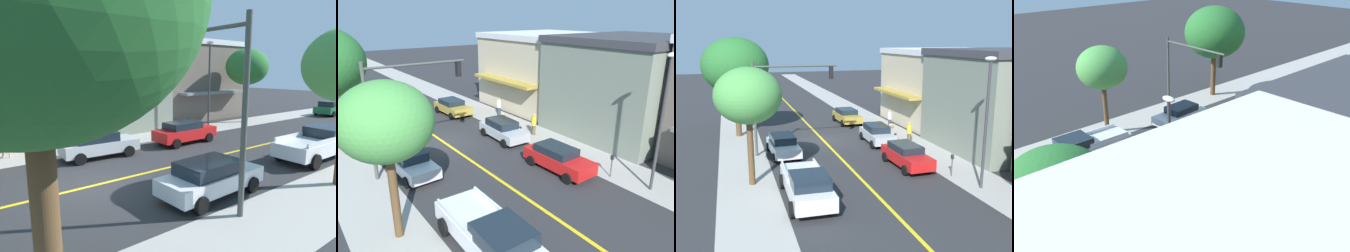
% 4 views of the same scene
% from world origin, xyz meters
% --- Properties ---
extents(ground_plane, '(140.00, 140.00, 0.00)m').
position_xyz_m(ground_plane, '(0.00, 0.00, 0.00)').
color(ground_plane, '#2D2D30').
extents(sidewalk_left, '(3.24, 126.00, 0.01)m').
position_xyz_m(sidewalk_left, '(-6.53, 0.00, 0.00)').
color(sidewalk_left, '#ADA8A0').
rests_on(sidewalk_left, ground).
extents(sidewalk_right, '(3.24, 126.00, 0.01)m').
position_xyz_m(sidewalk_right, '(6.53, 0.00, 0.00)').
color(sidewalk_right, '#ADA8A0').
rests_on(sidewalk_right, ground).
extents(road_centerline_stripe, '(0.20, 126.00, 0.00)m').
position_xyz_m(road_centerline_stripe, '(0.00, 0.00, 0.00)').
color(road_centerline_stripe, yellow).
rests_on(road_centerline_stripe, ground).
extents(pale_office_building, '(11.35, 11.12, 7.23)m').
position_xyz_m(pale_office_building, '(-13.38, -3.28, 3.63)').
color(pale_office_building, beige).
rests_on(pale_office_building, ground).
extents(street_tree_right_corner, '(5.48, 5.48, 8.30)m').
position_xyz_m(street_tree_right_corner, '(6.56, -3.55, 5.94)').
color(street_tree_right_corner, brown).
rests_on(street_tree_right_corner, ground).
extents(street_tree_left_far, '(3.68, 3.68, 6.66)m').
position_xyz_m(street_tree_left_far, '(6.23, 8.58, 5.07)').
color(street_tree_left_far, brown).
rests_on(street_tree_left_far, ground).
extents(fire_hydrant, '(0.44, 0.24, 0.77)m').
position_xyz_m(fire_hydrant, '(-5.39, 2.25, 0.38)').
color(fire_hydrant, silver).
rests_on(fire_hydrant, ground).
extents(parking_meter, '(0.12, 0.18, 1.35)m').
position_xyz_m(parking_meter, '(-5.42, 10.59, 0.89)').
color(parking_meter, '#4C4C51').
rests_on(parking_meter, ground).
extents(traffic_light_mast, '(6.01, 0.32, 6.65)m').
position_xyz_m(traffic_light_mast, '(3.72, 2.90, 4.54)').
color(traffic_light_mast, '#474C47').
rests_on(traffic_light_mast, ground).
extents(street_lamp, '(0.70, 0.36, 7.23)m').
position_xyz_m(street_lamp, '(-5.96, 12.76, 4.40)').
color(street_lamp, '#38383D').
rests_on(street_lamp, ground).
extents(red_sedan_left_curb, '(2.02, 4.52, 1.48)m').
position_xyz_m(red_sedan_left_curb, '(-3.57, 8.14, 0.79)').
color(red_sedan_left_curb, red).
rests_on(red_sedan_left_curb, ground).
extents(gold_sedan_left_curb, '(2.14, 4.21, 1.41)m').
position_xyz_m(gold_sedan_left_curb, '(-3.84, -6.01, 0.75)').
color(gold_sedan_left_curb, '#B29338').
rests_on(gold_sedan_left_curb, ground).
extents(silver_sedan_left_curb, '(2.12, 4.37, 1.48)m').
position_xyz_m(silver_sedan_left_curb, '(-3.90, 2.03, 0.78)').
color(silver_sedan_left_curb, '#B7BABF').
rests_on(silver_sedan_left_curb, ground).
extents(white_sedan_right_curb, '(2.14, 4.56, 1.46)m').
position_xyz_m(white_sedan_right_curb, '(3.74, 3.30, 0.77)').
color(white_sedan_right_curb, silver).
rests_on(white_sedan_right_curb, ground).
extents(white_pickup_truck, '(2.33, 5.74, 1.71)m').
position_xyz_m(white_pickup_truck, '(3.71, 11.83, 0.88)').
color(white_pickup_truck, silver).
rests_on(white_pickup_truck, ground).
extents(pedestrian_yellow_shirt, '(0.39, 0.39, 1.72)m').
position_xyz_m(pedestrian_yellow_shirt, '(-6.38, 2.69, 0.90)').
color(pedestrian_yellow_shirt, brown).
rests_on(pedestrian_yellow_shirt, ground).
extents(pedestrian_white_shirt, '(0.39, 0.39, 1.66)m').
position_xyz_m(pedestrian_white_shirt, '(-7.18, -3.16, 0.86)').
color(pedestrian_white_shirt, '#33384C').
rests_on(pedestrian_white_shirt, ground).
extents(small_dog, '(0.71, 0.67, 0.60)m').
position_xyz_m(small_dog, '(-6.95, -2.19, 0.39)').
color(small_dog, '#C6B28C').
rests_on(small_dog, ground).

